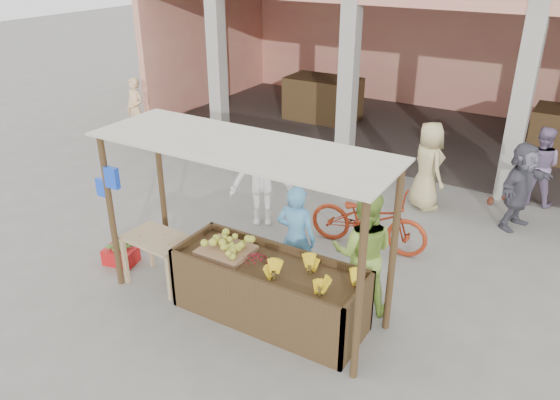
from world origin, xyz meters
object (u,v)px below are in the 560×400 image
Objects in this scene: vendor_blue at (296,235)px; motorcycle at (369,218)px; side_table at (158,245)px; red_crate at (121,256)px; fruit_stall at (269,292)px; vendor_green at (363,250)px.

vendor_blue reaches higher than motorcycle.
side_table reaches higher than red_crate.
side_table is 0.58× the size of vendor_blue.
fruit_stall is 1.26× the size of motorcycle.
fruit_stall is 1.86m from side_table.
vendor_blue is at bearing 4.50° from red_crate.
side_table is at bearing 21.55° from vendor_blue.
motorcycle is at bearing 25.10° from red_crate.
motorcycle is at bearing -111.80° from vendor_blue.
vendor_blue reaches higher than side_table.
side_table is at bearing -176.21° from fruit_stall.
motorcycle reaches higher than fruit_stall.
fruit_stall is 1.38m from vendor_green.
red_crate is at bearing 11.31° from vendor_blue.
red_crate is (-0.92, 0.09, -0.51)m from side_table.
vendor_blue is at bearing 32.32° from side_table.
vendor_blue is 1.72m from motorcycle.
motorcycle is (-0.55, 1.60, -0.39)m from vendor_green.
red_crate is 3.91m from vendor_green.
red_crate is at bearing -179.29° from fruit_stall.
motorcycle is (2.25, 2.56, -0.10)m from side_table.
red_crate is 2.94m from vendor_blue.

